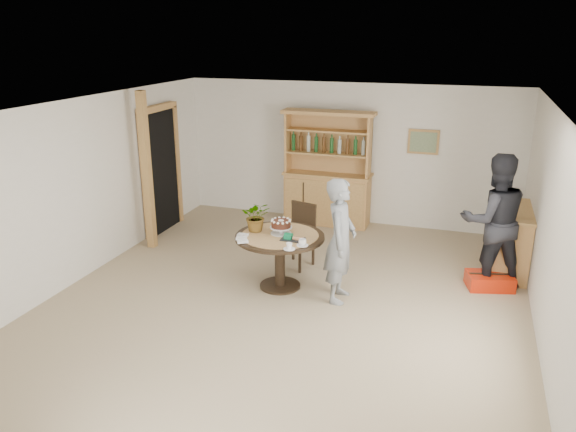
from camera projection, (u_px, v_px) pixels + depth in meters
The scene contains 17 objects.
ground at pixel (286, 302), 7.27m from camera, with size 7.00×7.00×0.00m, color tan.
room_shell at pixel (286, 172), 6.73m from camera, with size 6.04×7.04×2.52m.
doorway at pixel (161, 168), 9.60m from camera, with size 0.13×1.10×2.18m.
pine_post at pixel (147, 172), 8.76m from camera, with size 0.12×0.12×2.50m, color tan.
hutch at pixel (328, 186), 10.06m from camera, with size 1.62×0.54×2.04m.
sideboard at pixel (510, 240), 8.11m from camera, with size 0.54×1.26×0.94m.
dining_table at pixel (280, 246), 7.53m from camera, with size 1.20×1.20×0.76m.
dining_chair at pixel (300, 231), 8.29m from camera, with size 0.52×0.52×0.95m.
birthday_cake at pixel (281, 225), 7.49m from camera, with size 0.30×0.30×0.20m.
flower_vase at pixel (256, 216), 7.57m from camera, with size 0.38×0.33×0.42m, color #3F7233.
gift_tray at pixel (292, 238), 7.30m from camera, with size 0.30×0.20×0.08m.
coffee_cup_a at pixel (302, 243), 7.10m from camera, with size 0.15×0.15×0.09m.
coffee_cup_b at pixel (289, 247), 6.98m from camera, with size 0.15×0.15×0.08m.
napkins at pixel (242, 238), 7.32m from camera, with size 0.24×0.33×0.03m.
teen_boy at pixel (340, 241), 7.12m from camera, with size 0.59×0.39×1.63m, color slate.
adult_person at pixel (494, 221), 7.53m from camera, with size 0.90×0.70×1.85m, color black.
red_suitcase at pixel (490, 281), 7.66m from camera, with size 0.68×0.54×0.21m.
Camera 1 is at (2.08, -6.20, 3.36)m, focal length 35.00 mm.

